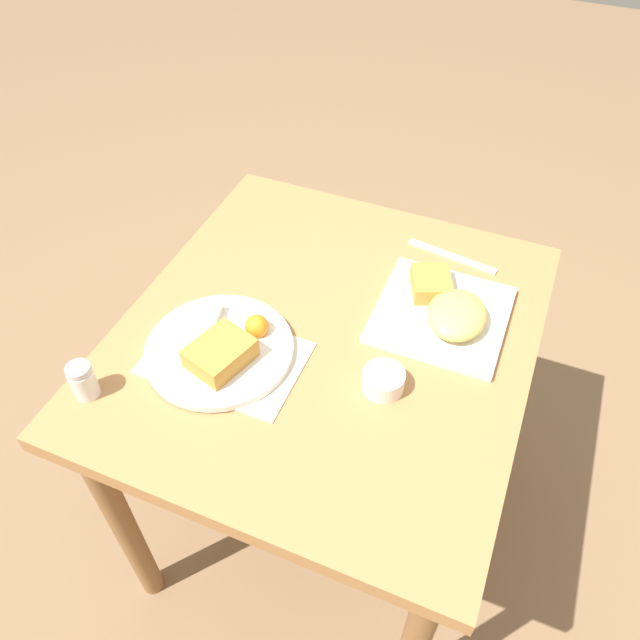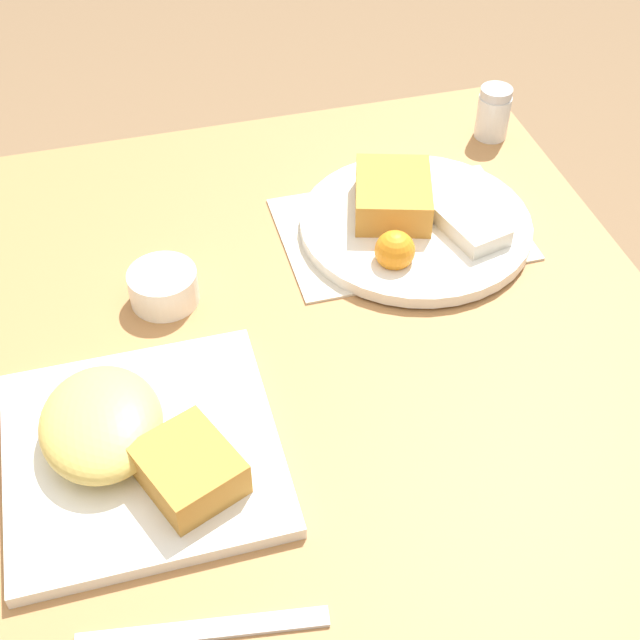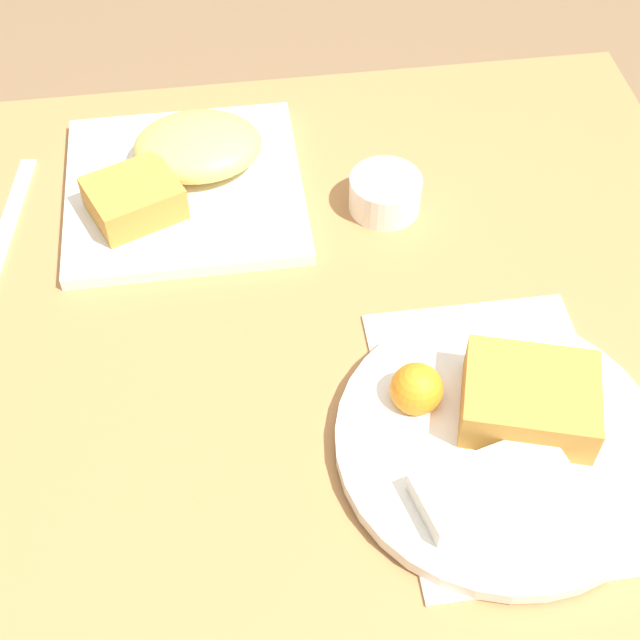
% 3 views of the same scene
% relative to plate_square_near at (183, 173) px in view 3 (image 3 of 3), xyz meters
% --- Properties ---
extents(ground_plane, '(8.00, 8.00, 0.00)m').
position_rel_plate_square_near_xyz_m(ground_plane, '(-0.12, 0.19, -0.72)').
color(ground_plane, '#846647').
extents(dining_table, '(0.81, 0.74, 0.70)m').
position_rel_plate_square_near_xyz_m(dining_table, '(-0.12, 0.19, -0.12)').
color(dining_table, '#B27A47').
rests_on(dining_table, ground_plane).
extents(menu_card, '(0.19, 0.28, 0.00)m').
position_rel_plate_square_near_xyz_m(menu_card, '(-0.25, 0.33, -0.02)').
color(menu_card, beige).
rests_on(menu_card, dining_table).
extents(plate_square_near, '(0.24, 0.24, 0.06)m').
position_rel_plate_square_near_xyz_m(plate_square_near, '(0.00, 0.00, 0.00)').
color(plate_square_near, white).
rests_on(plate_square_near, dining_table).
extents(plate_oval_far, '(0.26, 0.26, 0.05)m').
position_rel_plate_square_near_xyz_m(plate_oval_far, '(-0.24, 0.35, -0.00)').
color(plate_oval_far, white).
rests_on(plate_oval_far, menu_card).
extents(sauce_ramekin, '(0.07, 0.07, 0.04)m').
position_rel_plate_square_near_xyz_m(sauce_ramekin, '(-0.20, 0.06, -0.00)').
color(sauce_ramekin, white).
rests_on(sauce_ramekin, dining_table).
extents(butter_knife, '(0.04, 0.19, 0.00)m').
position_rel_plate_square_near_xyz_m(butter_knife, '(0.18, 0.03, -0.02)').
color(butter_knife, silver).
rests_on(butter_knife, dining_table).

